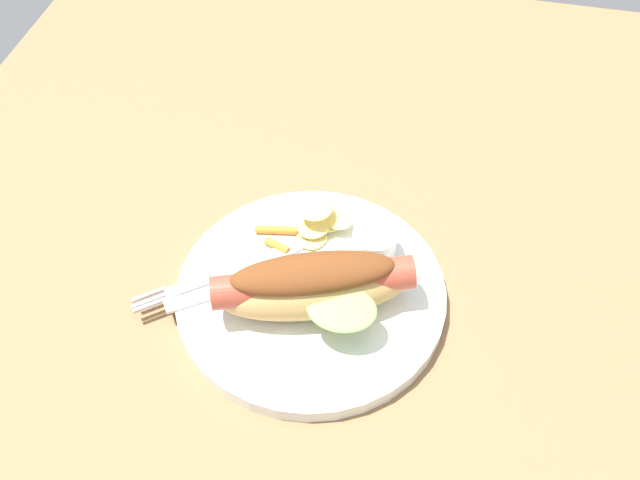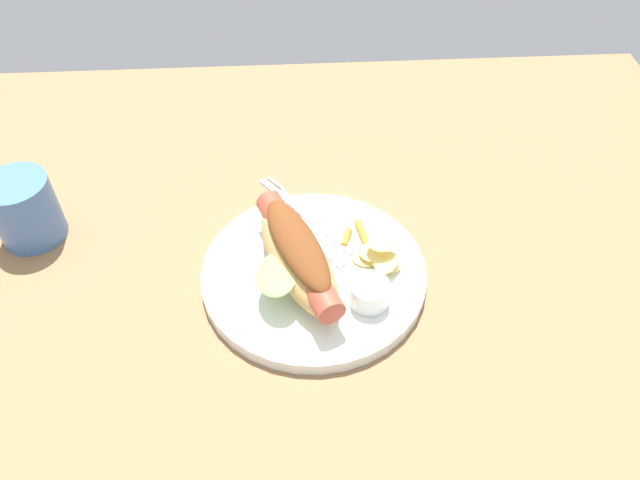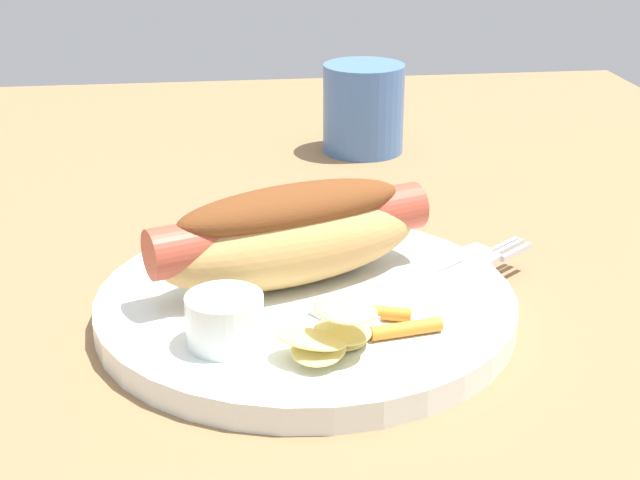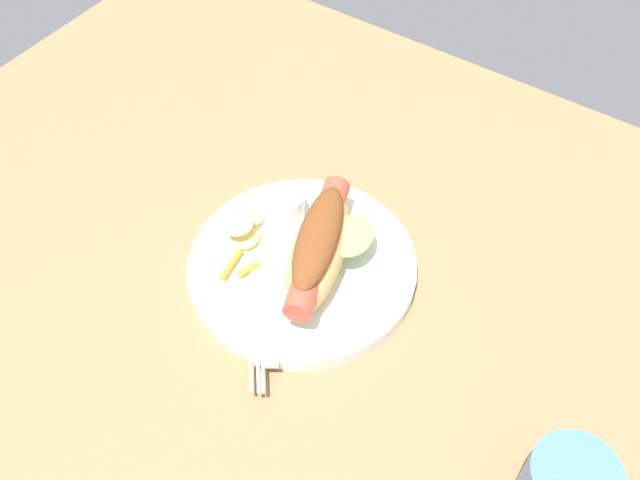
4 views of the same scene
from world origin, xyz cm
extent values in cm
cube|color=olive|center=(0.00, 0.00, -0.90)|extent=(120.00, 90.00, 1.80)
cylinder|color=white|center=(3.99, -1.23, 0.80)|extent=(25.00, 25.00, 1.60)
ellipsoid|color=tan|center=(2.27, -1.87, 4.19)|extent=(11.15, 17.81, 5.19)
cylinder|color=#B24733|center=(2.27, -1.87, 5.10)|extent=(8.96, 17.66, 2.99)
ellipsoid|color=brown|center=(2.27, -1.87, 6.45)|extent=(8.95, 14.94, 2.59)
ellipsoid|color=#7FC65B|center=(0.16, -4.86, 5.23)|extent=(4.77, 6.24, 1.34)
cylinder|color=white|center=(9.56, -6.15, 2.99)|extent=(4.18, 4.18, 2.78)
cube|color=silver|center=(4.56, 6.19, 1.80)|extent=(9.41, 11.41, 0.40)
cube|color=silver|center=(-0.32, 13.06, 1.80)|extent=(2.22, 2.69, 0.40)
cube|color=silver|center=(-0.67, 12.78, 1.80)|extent=(2.22, 2.69, 0.40)
cube|color=silver|center=(-1.02, 12.50, 1.80)|extent=(2.22, 2.69, 0.40)
cube|color=silver|center=(3.15, 5.07, 1.78)|extent=(9.44, 12.93, 0.36)
ellipsoid|color=#E6CE6E|center=(9.98, -0.49, 1.85)|extent=(3.68, 3.42, 0.50)
ellipsoid|color=#E6CE6E|center=(12.01, -1.45, 2.29)|extent=(4.21, 3.91, 0.80)
ellipsoid|color=#E6CE6E|center=(10.66, -0.22, 2.49)|extent=(4.39, 4.44, 0.88)
ellipsoid|color=#E6CE6E|center=(11.93, -1.85, 2.85)|extent=(3.88, 4.47, 0.96)
ellipsoid|color=#E6CE6E|center=(11.53, -0.15, 4.21)|extent=(4.27, 4.36, 0.90)
cylinder|color=orange|center=(9.92, 3.60, 2.01)|extent=(1.50, 4.16, 0.81)
cylinder|color=orange|center=(8.00, 3.01, 2.00)|extent=(1.59, 2.65, 0.81)
cylinder|color=#4770B2|center=(-29.10, 7.79, 4.08)|extent=(7.49, 7.49, 8.17)
camera|label=1|loc=(-33.89, -10.48, 55.59)|focal=40.45mm
camera|label=2|loc=(1.99, -45.58, 52.91)|focal=34.30mm
camera|label=3|loc=(53.53, -6.53, 25.80)|focal=52.05mm
camera|label=4|loc=(-24.37, 37.27, 64.24)|focal=40.71mm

